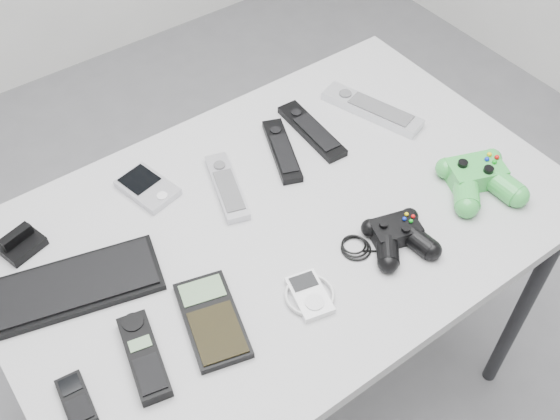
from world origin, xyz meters
TOP-DOWN VIEW (x-y plane):
  - floor at (0.00, 0.00)m, footprint 3.50×3.50m
  - desk at (0.05, 0.01)m, footprint 1.11×0.71m
  - pda_keyboard at (-0.34, 0.09)m, footprint 0.31×0.19m
  - dock_bracket at (-0.39, 0.24)m, footprint 0.09×0.08m
  - pda at (-0.13, 0.23)m, footprint 0.10×0.13m
  - remote_silver_a at (0.00, 0.14)m, footprint 0.10×0.19m
  - remote_black_a at (0.15, 0.16)m, footprint 0.11×0.19m
  - remote_black_b at (0.24, 0.17)m, footprint 0.06×0.20m
  - remote_silver_b at (0.39, 0.14)m, footprint 0.13×0.24m
  - mobile_phone at (-0.43, -0.11)m, footprint 0.05×0.10m
  - cordless_handset at (-0.31, -0.11)m, footprint 0.08×0.17m
  - calculator at (-0.19, -0.11)m, footprint 0.13×0.20m
  - mp3_player at (-0.02, -0.17)m, footprint 0.11×0.11m
  - controller_black at (0.19, -0.17)m, footprint 0.24×0.19m
  - controller_green at (0.42, -0.15)m, footprint 0.20×0.21m

SIDE VIEW (x-z plane):
  - floor at x=0.00m, z-range 0.00..0.00m
  - desk at x=0.05m, z-range 0.31..1.05m
  - mobile_phone at x=-0.43m, z-range 0.74..0.76m
  - mp3_player at x=-0.02m, z-range 0.74..0.76m
  - calculator at x=-0.19m, z-range 0.74..0.76m
  - pda_keyboard at x=-0.34m, z-range 0.74..0.76m
  - remote_black_a at x=0.15m, z-range 0.74..0.76m
  - remote_black_b at x=0.24m, z-range 0.74..0.76m
  - pda at x=-0.13m, z-range 0.74..0.76m
  - remote_silver_a at x=0.00m, z-range 0.74..0.76m
  - remote_silver_b at x=0.39m, z-range 0.74..0.77m
  - cordless_handset at x=-0.31m, z-range 0.74..0.77m
  - dock_bracket at x=-0.39m, z-range 0.74..0.78m
  - controller_black at x=0.19m, z-range 0.74..0.79m
  - controller_green at x=0.42m, z-range 0.74..0.80m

